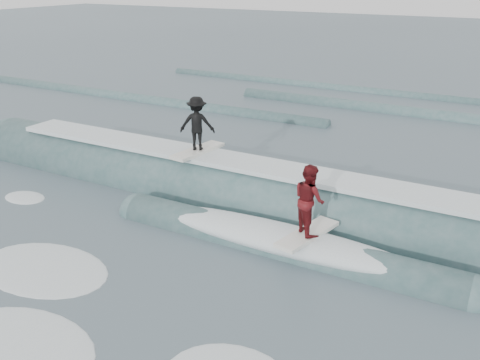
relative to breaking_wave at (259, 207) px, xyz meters
The scene contains 6 objects.
ground 4.70m from the breaking_wave, 92.69° to the right, with size 160.00×160.00×0.00m, color #3B4D57.
breaking_wave is the anchor object (origin of this frame).
surfer_black 3.10m from the breaking_wave, behind, with size 1.22×2.05×1.74m.
surfer_red 3.31m from the breaking_wave, 39.82° to the right, with size 1.06×2.07×1.82m.
whitewater 6.31m from the breaking_wave, 100.31° to the right, with size 11.70×6.47×0.10m.
far_swells 13.45m from the breaking_wave, 105.51° to the left, with size 37.70×8.65×0.80m.
Camera 1 is at (6.73, -8.08, 6.52)m, focal length 40.00 mm.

